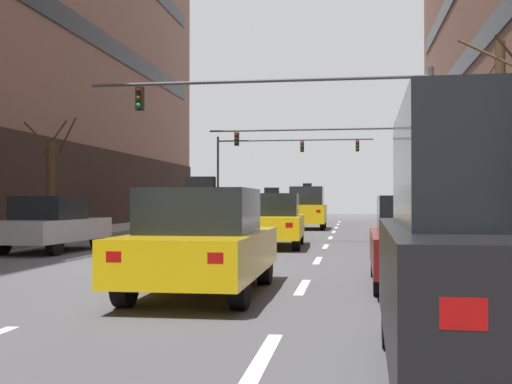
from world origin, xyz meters
TOP-DOWN VIEW (x-y plane):
  - ground_plane at (0.00, 0.00)m, footprint 120.00×120.00m
  - lane_stripe_l1_s4 at (-3.10, 2.00)m, footprint 0.16×2.00m
  - lane_stripe_l1_s5 at (-3.10, 7.00)m, footprint 0.16×2.00m
  - lane_stripe_l1_s6 at (-3.10, 12.00)m, footprint 0.16×2.00m
  - lane_stripe_l1_s7 at (-3.10, 17.00)m, footprint 0.16×2.00m
  - lane_stripe_l1_s8 at (-3.10, 22.00)m, footprint 0.16×2.00m
  - lane_stripe_l1_s9 at (-3.10, 27.00)m, footprint 0.16×2.00m
  - lane_stripe_l1_s10 at (-3.10, 32.00)m, footprint 0.16×2.00m
  - lane_stripe_l2_s3 at (0.00, -3.00)m, footprint 0.16×2.00m
  - lane_stripe_l2_s4 at (0.00, 2.00)m, footprint 0.16×2.00m
  - lane_stripe_l2_s5 at (0.00, 7.00)m, footprint 0.16×2.00m
  - lane_stripe_l2_s6 at (0.00, 12.00)m, footprint 0.16×2.00m
  - lane_stripe_l2_s7 at (0.00, 17.00)m, footprint 0.16×2.00m
  - lane_stripe_l2_s8 at (0.00, 22.00)m, footprint 0.16×2.00m
  - lane_stripe_l2_s9 at (0.00, 27.00)m, footprint 0.16×2.00m
  - lane_stripe_l2_s10 at (0.00, 32.00)m, footprint 0.16×2.00m
  - lane_stripe_l3_s2 at (3.10, -8.00)m, footprint 0.16×2.00m
  - lane_stripe_l3_s3 at (3.10, -3.00)m, footprint 0.16×2.00m
  - lane_stripe_l3_s4 at (3.10, 2.00)m, footprint 0.16×2.00m
  - lane_stripe_l3_s5 at (3.10, 7.00)m, footprint 0.16×2.00m
  - lane_stripe_l3_s6 at (3.10, 12.00)m, footprint 0.16×2.00m
  - lane_stripe_l3_s7 at (3.10, 17.00)m, footprint 0.16×2.00m
  - lane_stripe_l3_s8 at (3.10, 22.00)m, footprint 0.16×2.00m
  - lane_stripe_l3_s9 at (3.10, 27.00)m, footprint 0.16×2.00m
  - lane_stripe_l3_s10 at (3.10, 32.00)m, footprint 0.16×2.00m
  - taxi_driving_0 at (1.60, -4.12)m, footprint 1.90×4.49m
  - taxi_driving_1 at (1.64, 19.82)m, footprint 1.97×4.60m
  - taxi_driving_2 at (-4.61, 19.75)m, footprint 1.93×4.41m
  - car_driving_3 at (-4.73, 3.66)m, footprint 1.99×4.39m
  - taxi_driving_4 at (1.43, 6.35)m, footprint 2.10×4.65m
  - car_parked_0 at (5.16, -8.85)m, footprint 2.04×4.65m
  - car_parked_1 at (5.16, -2.61)m, footprint 1.81×4.21m
  - traffic_signal_0 at (2.54, 8.24)m, footprint 12.11×0.35m
  - traffic_signal_1 at (2.79, 26.00)m, footprint 11.66×0.35m
  - traffic_signal_2 at (-2.18, 36.41)m, footprint 12.33×0.34m
  - street_tree_0 at (7.68, 15.34)m, footprint 1.60×1.07m
  - street_tree_1 at (-7.66, 9.61)m, footprint 1.78×1.80m
  - street_tree_2 at (7.66, 2.90)m, footprint 2.04×1.85m
  - pedestrian_0 at (9.14, 13.12)m, footprint 0.41×0.40m

SIDE VIEW (x-z plane):
  - ground_plane at x=0.00m, z-range 0.00..0.00m
  - lane_stripe_l1_s4 at x=-3.10m, z-range 0.00..0.01m
  - lane_stripe_l1_s5 at x=-3.10m, z-range 0.00..0.01m
  - lane_stripe_l1_s6 at x=-3.10m, z-range 0.00..0.01m
  - lane_stripe_l1_s7 at x=-3.10m, z-range 0.00..0.01m
  - lane_stripe_l1_s8 at x=-3.10m, z-range 0.00..0.01m
  - lane_stripe_l1_s9 at x=-3.10m, z-range 0.00..0.01m
  - lane_stripe_l1_s10 at x=-3.10m, z-range 0.00..0.01m
  - lane_stripe_l2_s3 at x=0.00m, z-range 0.00..0.01m
  - lane_stripe_l2_s4 at x=0.00m, z-range 0.00..0.01m
  - lane_stripe_l2_s5 at x=0.00m, z-range 0.00..0.01m
  - lane_stripe_l2_s6 at x=0.00m, z-range 0.00..0.01m
  - lane_stripe_l2_s7 at x=0.00m, z-range 0.00..0.01m
  - lane_stripe_l2_s8 at x=0.00m, z-range 0.00..0.01m
  - lane_stripe_l2_s9 at x=0.00m, z-range 0.00..0.01m
  - lane_stripe_l2_s10 at x=0.00m, z-range 0.00..0.01m
  - lane_stripe_l3_s2 at x=3.10m, z-range 0.00..0.01m
  - lane_stripe_l3_s3 at x=3.10m, z-range 0.00..0.01m
  - lane_stripe_l3_s4 at x=3.10m, z-range 0.00..0.01m
  - lane_stripe_l3_s5 at x=3.10m, z-range 0.00..0.01m
  - lane_stripe_l3_s6 at x=3.10m, z-range 0.00..0.01m
  - lane_stripe_l3_s7 at x=3.10m, z-range 0.00..0.01m
  - lane_stripe_l3_s8 at x=3.10m, z-range 0.00..0.01m
  - lane_stripe_l3_s9 at x=3.10m, z-range 0.00..0.01m
  - lane_stripe_l3_s10 at x=3.10m, z-range 0.00..0.01m
  - car_parked_1 at x=5.16m, z-range -0.01..1.56m
  - car_driving_3 at x=-4.73m, z-range -0.01..1.61m
  - taxi_driving_0 at x=1.60m, z-range -0.10..1.76m
  - taxi_driving_4 at x=1.43m, z-range -0.10..1.80m
  - taxi_driving_2 at x=-4.61m, z-range -0.09..2.20m
  - taxi_driving_1 at x=1.64m, z-range -0.10..2.31m
  - car_parked_0 at x=5.16m, z-range -0.01..2.22m
  - pedestrian_0 at x=9.14m, z-range 0.28..1.97m
  - street_tree_1 at x=-7.66m, z-range -0.19..4.43m
  - street_tree_0 at x=7.68m, z-range 0.13..5.02m
  - street_tree_2 at x=7.66m, z-range 0.23..5.70m
  - traffic_signal_0 at x=2.54m, z-range 1.52..7.40m
  - traffic_signal_1 at x=2.79m, z-range 1.53..7.66m
  - traffic_signal_2 at x=-2.18m, z-range 1.74..8.22m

